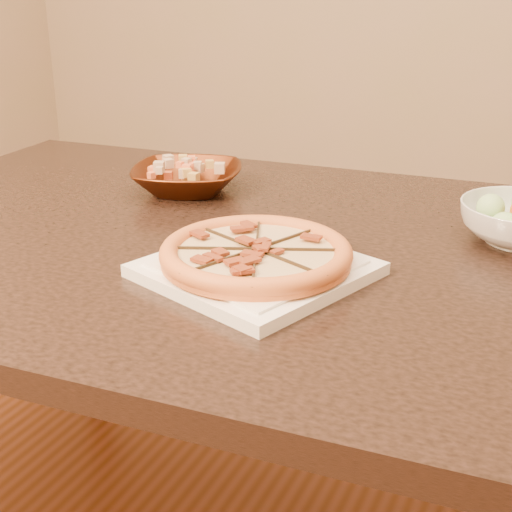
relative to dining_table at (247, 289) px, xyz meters
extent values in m
cube|color=#321E18|center=(0.00, 0.00, 0.07)|extent=(1.55, 1.05, 0.04)
cylinder|color=#321E18|center=(-0.66, 0.40, -0.30)|extent=(0.07, 0.07, 0.71)
cube|color=white|center=(0.08, -0.14, 0.10)|extent=(0.35, 0.35, 0.02)
cube|color=white|center=(0.08, -0.14, 0.11)|extent=(0.29, 0.29, 0.00)
cylinder|color=orange|center=(0.08, -0.14, 0.12)|extent=(0.27, 0.27, 0.01)
torus|color=orange|center=(0.08, -0.14, 0.13)|extent=(0.27, 0.27, 0.03)
cylinder|color=beige|center=(0.08, -0.14, 0.13)|extent=(0.22, 0.22, 0.01)
cube|color=black|center=(0.08, -0.14, 0.13)|extent=(0.10, 0.25, 0.01)
cube|color=black|center=(0.08, -0.14, 0.13)|extent=(0.11, 0.25, 0.01)
cube|color=black|center=(0.08, -0.14, 0.13)|extent=(0.25, 0.10, 0.01)
cube|color=black|center=(0.08, -0.14, 0.13)|extent=(0.25, 0.11, 0.01)
cube|color=#A54821|center=(0.10, -0.15, 0.14)|extent=(0.03, 0.02, 0.00)
cube|color=#A54821|center=(0.13, -0.14, 0.14)|extent=(0.02, 0.01, 0.00)
cube|color=#A54821|center=(0.15, -0.12, 0.14)|extent=(0.03, 0.02, 0.00)
cube|color=#A54821|center=(0.10, -0.12, 0.14)|extent=(0.03, 0.03, 0.00)
cube|color=#A54821|center=(0.11, -0.09, 0.14)|extent=(0.02, 0.03, 0.00)
cube|color=#A54821|center=(0.10, -0.06, 0.14)|extent=(0.02, 0.03, 0.00)
cube|color=#A54821|center=(0.08, -0.10, 0.14)|extent=(0.02, 0.03, 0.00)
cube|color=#A54821|center=(0.05, -0.08, 0.14)|extent=(0.02, 0.03, 0.00)
cube|color=#A54821|center=(0.02, -0.08, 0.14)|extent=(0.03, 0.03, 0.00)
cube|color=#A54821|center=(0.04, -0.12, 0.14)|extent=(0.03, 0.02, 0.00)
cube|color=#A54821|center=(0.01, -0.14, 0.14)|extent=(0.02, 0.01, 0.00)
cube|color=#A54821|center=(0.06, -0.15, 0.14)|extent=(0.03, 0.02, 0.00)
cube|color=#A54821|center=(0.04, -0.17, 0.14)|extent=(0.03, 0.03, 0.00)
cube|color=#A54821|center=(0.04, -0.20, 0.14)|extent=(0.02, 0.03, 0.00)
cube|color=#A54821|center=(0.08, -0.17, 0.14)|extent=(0.02, 0.03, 0.00)
cube|color=#A54821|center=(0.09, -0.19, 0.14)|extent=(0.02, 0.03, 0.00)
cube|color=#A54821|center=(0.12, -0.21, 0.14)|extent=(0.02, 0.03, 0.00)
cube|color=#A54821|center=(0.11, -0.16, 0.14)|extent=(0.03, 0.03, 0.00)
imported|color=#54240F|center=(-0.22, 0.18, 0.12)|extent=(0.27, 0.27, 0.05)
cube|color=tan|center=(-0.22, 0.18, 0.16)|extent=(0.03, 0.03, 0.03)
cube|color=#F27341|center=(-0.20, 0.18, 0.16)|extent=(0.03, 0.03, 0.03)
cube|color=tan|center=(-0.19, 0.19, 0.16)|extent=(0.03, 0.03, 0.03)
cube|color=tan|center=(-0.18, 0.21, 0.16)|extent=(0.03, 0.03, 0.03)
cube|color=#F27341|center=(-0.21, 0.19, 0.16)|extent=(0.03, 0.03, 0.03)
cube|color=tan|center=(-0.21, 0.20, 0.16)|extent=(0.03, 0.03, 0.03)
cube|color=tan|center=(-0.21, 0.22, 0.16)|extent=(0.03, 0.03, 0.03)
cube|color=#F27341|center=(-0.22, 0.18, 0.16)|extent=(0.03, 0.03, 0.03)
cube|color=tan|center=(-0.22, 0.19, 0.16)|extent=(0.03, 0.03, 0.03)
cube|color=tan|center=(-0.23, 0.20, 0.16)|extent=(0.03, 0.03, 0.03)
cube|color=#F27341|center=(-0.25, 0.21, 0.16)|extent=(0.03, 0.03, 0.03)
cube|color=tan|center=(-0.22, 0.18, 0.16)|extent=(0.03, 0.03, 0.03)
cube|color=tan|center=(-0.24, 0.18, 0.16)|extent=(0.03, 0.03, 0.03)
cube|color=#F27341|center=(-0.25, 0.18, 0.16)|extent=(0.03, 0.03, 0.03)
cube|color=tan|center=(-0.22, 0.18, 0.16)|extent=(0.03, 0.03, 0.03)
cube|color=tan|center=(-0.23, 0.17, 0.16)|extent=(0.03, 0.03, 0.03)
cube|color=#F27341|center=(-0.24, 0.16, 0.16)|extent=(0.03, 0.03, 0.03)
cube|color=tan|center=(-0.24, 0.14, 0.16)|extent=(0.03, 0.03, 0.03)
cube|color=tan|center=(-0.22, 0.17, 0.16)|extent=(0.03, 0.03, 0.03)
cube|color=#F27341|center=(-0.21, 0.16, 0.16)|extent=(0.03, 0.03, 0.03)
cube|color=tan|center=(-0.20, 0.14, 0.16)|extent=(0.03, 0.03, 0.03)
cube|color=tan|center=(-0.21, 0.18, 0.16)|extent=(0.03, 0.03, 0.03)
cube|color=#F27341|center=(-0.20, 0.17, 0.16)|extent=(0.03, 0.03, 0.03)
cube|color=tan|center=(-0.19, 0.16, 0.16)|extent=(0.03, 0.03, 0.03)
cube|color=tan|center=(-0.17, 0.17, 0.16)|extent=(0.03, 0.03, 0.03)
sphere|color=#C9EEA4|center=(0.37, 0.16, 0.18)|extent=(0.04, 0.04, 0.04)
cube|color=#C9681A|center=(0.38, 0.16, 0.17)|extent=(0.02, 0.02, 0.01)
camera|label=1|loc=(0.48, -0.99, 0.50)|focal=50.00mm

